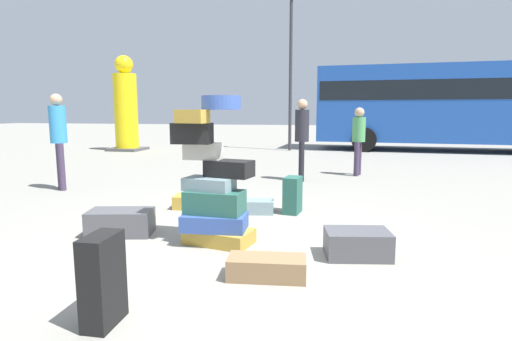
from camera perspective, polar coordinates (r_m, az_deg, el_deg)
ground_plane at (r=4.59m, az=-3.54°, el=-10.48°), size 80.00×80.00×0.00m
suitcase_tower at (r=4.53m, az=-6.01°, el=-2.30°), size 0.90×0.63×1.65m
suitcase_teal_white_trunk at (r=5.91m, az=5.21°, el=-3.49°), size 0.26×0.36×0.54m
suitcase_charcoal_upright_blue at (r=5.17m, az=-18.67°, el=-6.98°), size 0.83×0.58×0.30m
suitcase_tan_right_side at (r=6.28m, az=-7.90°, el=-4.39°), size 0.84×0.49×0.20m
suitcase_slate_left_side at (r=5.93m, az=-1.15°, el=-5.12°), size 0.79×0.44×0.19m
suitcase_brown_foreground_far at (r=3.70m, az=1.53°, el=-13.60°), size 0.73×0.39×0.19m
suitcase_charcoal_foreground_near at (r=4.31m, az=14.19°, el=-10.05°), size 0.71×0.53×0.28m
suitcase_black_behind_tower at (r=3.07m, az=-20.94°, el=-14.34°), size 0.20×0.35×0.65m
person_bearded_onlooker at (r=9.59m, az=14.36°, el=4.87°), size 0.30×0.33×1.57m
person_tourist_with_camera at (r=8.63m, az=6.53°, el=5.39°), size 0.30×0.34×1.74m
person_passerby_in_red at (r=8.43m, az=-26.26°, el=4.82°), size 0.30×0.30×1.81m
yellow_dummy_statue at (r=16.16m, az=-17.99°, el=8.29°), size 1.21×1.21×3.55m
parked_bus at (r=16.89m, az=26.60°, el=8.71°), size 10.19×3.08×3.15m
lamp_post at (r=15.63m, az=4.97°, el=17.09°), size 0.36×0.36×5.87m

